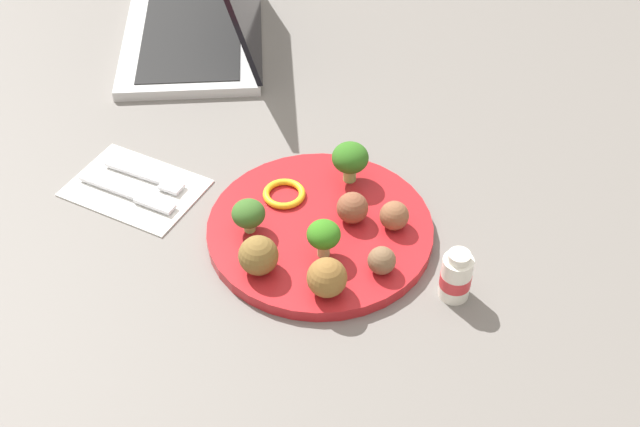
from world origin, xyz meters
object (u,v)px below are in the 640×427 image
at_px(plate, 320,230).
at_px(meatball_far_rim, 327,278).
at_px(meatball_center, 352,208).
at_px(napkin, 135,187).
at_px(pepper_ring_far_rim, 284,194).
at_px(fork, 148,178).
at_px(meatball_mid_left, 382,260).
at_px(laptop, 205,21).
at_px(yogurt_bottle, 456,277).
at_px(broccoli_floret_mid_left, 248,214).
at_px(knife, 131,194).
at_px(broccoli_floret_front_right, 353,159).
at_px(meatball_near_rim, 394,216).
at_px(broccoli_floret_near_rim, 324,235).
at_px(meatball_front_left, 258,255).

relative_size(plate, meatball_far_rim, 6.08).
height_order(meatball_center, napkin, meatball_center).
height_order(pepper_ring_far_rim, fork, pepper_ring_far_rim).
relative_size(pepper_ring_far_rim, fork, 0.46).
bearing_deg(fork, meatball_mid_left, -5.83).
bearing_deg(meatball_center, laptop, 141.32).
relative_size(meatball_far_rim, fork, 0.38).
bearing_deg(yogurt_bottle, broccoli_floret_mid_left, -176.37).
height_order(meatball_mid_left, yogurt_bottle, yogurt_bottle).
bearing_deg(knife, plate, 9.12).
bearing_deg(broccoli_floret_front_right, meatball_near_rim, -36.61).
bearing_deg(napkin, broccoli_floret_near_rim, -4.31).
bearing_deg(meatball_front_left, napkin, 161.62).
bearing_deg(broccoli_floret_front_right, meatball_far_rim, -75.97).
xyz_separation_m(meatball_center, napkin, (-0.29, -0.05, -0.03)).
xyz_separation_m(meatball_front_left, knife, (-0.22, 0.06, -0.03)).
xyz_separation_m(broccoli_floret_mid_left, fork, (-0.17, 0.04, -0.04)).
height_order(broccoli_floret_mid_left, laptop, laptop).
distance_m(meatball_center, meatball_far_rim, 0.12).
xyz_separation_m(broccoli_floret_near_rim, yogurt_bottle, (0.16, 0.02, -0.02)).
xyz_separation_m(meatball_center, meatball_near_rim, (0.05, 0.01, -0.00)).
relative_size(broccoli_floret_mid_left, fork, 0.36).
bearing_deg(knife, pepper_ring_far_rim, 20.44).
bearing_deg(pepper_ring_far_rim, meatball_near_rim, 2.26).
distance_m(fork, laptop, 0.36).
relative_size(meatball_mid_left, pepper_ring_far_rim, 0.61).
height_order(pepper_ring_far_rim, napkin, pepper_ring_far_rim).
distance_m(yogurt_bottle, laptop, 0.64).
xyz_separation_m(meatball_mid_left, meatball_center, (-0.06, 0.07, 0.00)).
bearing_deg(broccoli_floret_near_rim, yogurt_bottle, 6.22).
height_order(plate, napkin, plate).
height_order(broccoli_floret_mid_left, broccoli_floret_near_rim, broccoli_floret_near_rim).
bearing_deg(broccoli_floret_front_right, laptop, 146.12).
xyz_separation_m(plate, broccoli_floret_mid_left, (-0.08, -0.04, 0.03)).
bearing_deg(meatball_center, broccoli_floret_mid_left, -147.50).
height_order(meatball_center, meatball_near_rim, meatball_center).
xyz_separation_m(meatball_center, pepper_ring_far_rim, (-0.10, 0.00, -0.02)).
bearing_deg(meatball_far_rim, meatball_near_rim, 76.17).
xyz_separation_m(knife, yogurt_bottle, (0.43, 0.01, 0.02)).
height_order(pepper_ring_far_rim, knife, pepper_ring_far_rim).
distance_m(napkin, laptop, 0.37).
bearing_deg(broccoli_floret_mid_left, knife, 179.31).
xyz_separation_m(meatball_center, knife, (-0.28, -0.07, -0.03)).
bearing_deg(meatball_front_left, laptop, 126.51).
height_order(meatball_near_rim, napkin, meatball_near_rim).
relative_size(broccoli_floret_near_rim, meatball_far_rim, 1.07).
xyz_separation_m(pepper_ring_far_rim, yogurt_bottle, (0.24, -0.06, 0.01)).
bearing_deg(meatball_far_rim, broccoli_floret_front_right, 104.03).
distance_m(meatball_near_rim, meatball_far_rim, 0.13).
distance_m(meatball_front_left, meatball_far_rim, 0.09).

